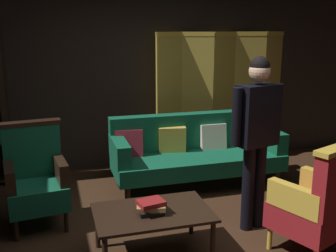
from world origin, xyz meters
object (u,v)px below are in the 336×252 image
at_px(velvet_couch, 195,149).
at_px(book_black_cloth, 151,211).
at_px(folding_screen, 223,95).
at_px(book_tan_leather, 151,207).
at_px(coffee_table, 153,216).
at_px(armchair_gilt_accent, 317,203).
at_px(armchair_wing_left, 36,178).
at_px(standing_figure, 257,128).
at_px(book_red_leather, 151,203).

distance_m(velvet_couch, book_black_cloth, 1.81).
bearing_deg(book_black_cloth, folding_screen, 54.48).
bearing_deg(book_tan_leather, coffee_table, 57.68).
height_order(folding_screen, armchair_gilt_accent, folding_screen).
bearing_deg(coffee_table, folding_screen, 54.43).
distance_m(armchair_wing_left, standing_figure, 2.23).
xyz_separation_m(folding_screen, coffee_table, (-1.67, -2.33, -0.61)).
relative_size(armchair_wing_left, book_red_leather, 4.85).
xyz_separation_m(folding_screen, armchair_wing_left, (-2.65, -1.42, -0.50)).
xyz_separation_m(folding_screen, book_red_leather, (-1.69, -2.37, -0.47)).
bearing_deg(coffee_table, armchair_gilt_accent, -15.61).
bearing_deg(folding_screen, armchair_gilt_accent, -96.44).
distance_m(book_black_cloth, book_tan_leather, 0.04).
height_order(velvet_couch, coffee_table, velvet_couch).
height_order(armchair_wing_left, book_red_leather, armchair_wing_left).
relative_size(book_black_cloth, book_red_leather, 0.94).
bearing_deg(standing_figure, book_red_leather, -166.30).
xyz_separation_m(velvet_couch, book_black_cloth, (-0.96, -1.54, -0.02)).
xyz_separation_m(coffee_table, book_red_leather, (-0.02, -0.04, 0.14)).
bearing_deg(book_black_cloth, armchair_wing_left, 135.17).
xyz_separation_m(coffee_table, armchair_wing_left, (-0.98, 0.91, 0.12)).
bearing_deg(book_red_leather, book_tan_leather, 0.00).
xyz_separation_m(folding_screen, armchair_gilt_accent, (-0.31, -2.71, -0.50)).
bearing_deg(velvet_couch, book_black_cloth, -121.88).
distance_m(book_tan_leather, book_red_leather, 0.04).
height_order(book_tan_leather, book_red_leather, book_red_leather).
relative_size(coffee_table, book_tan_leather, 4.16).
bearing_deg(armchair_wing_left, armchair_gilt_accent, -28.88).
relative_size(velvet_couch, coffee_table, 2.12).
distance_m(standing_figure, book_black_cloth, 1.28).
bearing_deg(book_tan_leather, armchair_wing_left, 135.17).
bearing_deg(book_black_cloth, coffee_table, 57.68).
height_order(folding_screen, armchair_wing_left, folding_screen).
xyz_separation_m(armchair_gilt_accent, book_tan_leather, (-1.39, 0.34, -0.01)).
xyz_separation_m(armchair_gilt_accent, book_red_leather, (-1.39, 0.34, 0.03)).
bearing_deg(armchair_gilt_accent, standing_figure, 114.72).
bearing_deg(book_red_leather, book_black_cloth, 0.00).
height_order(velvet_couch, book_black_cloth, velvet_couch).
distance_m(velvet_couch, coffee_table, 1.77).
xyz_separation_m(armchair_gilt_accent, armchair_wing_left, (-2.34, 1.29, 0.00)).
bearing_deg(book_black_cloth, book_tan_leather, 0.00).
height_order(armchair_gilt_accent, book_tan_leather, armchair_gilt_accent).
height_order(coffee_table, book_red_leather, book_red_leather).
distance_m(folding_screen, armchair_gilt_accent, 2.77).
relative_size(velvet_couch, armchair_gilt_accent, 2.04).
bearing_deg(standing_figure, folding_screen, 74.38).
bearing_deg(folding_screen, standing_figure, -105.62).
bearing_deg(standing_figure, book_black_cloth, -166.30).
bearing_deg(standing_figure, coffee_table, -167.93).
relative_size(folding_screen, velvet_couch, 1.01).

